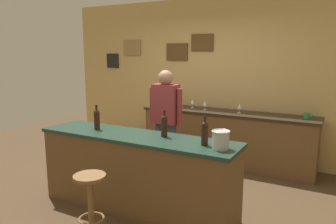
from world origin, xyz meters
TOP-DOWN VIEW (x-y plane):
  - ground_plane at (0.00, 0.00)m, footprint 10.00×10.00m
  - back_wall at (-0.01, 2.03)m, footprint 6.00×0.09m
  - bar_counter at (0.00, -0.40)m, footprint 2.45×0.60m
  - side_counter at (0.40, 1.65)m, footprint 2.89×0.56m
  - bartender at (-0.14, 0.56)m, footprint 0.52×0.21m
  - bar_stool at (-0.04, -1.15)m, footprint 0.32×0.32m
  - wine_bottle_a at (-0.58, -0.40)m, footprint 0.07×0.07m
  - wine_bottle_b at (0.32, -0.30)m, footprint 0.07×0.07m
  - wine_bottle_c at (0.86, -0.40)m, footprint 0.07×0.07m
  - ice_bucket at (1.05, -0.45)m, footprint 0.19×0.19m
  - wine_glass_a at (-0.53, 1.64)m, footprint 0.07×0.07m
  - wine_glass_b at (-0.41, 1.60)m, footprint 0.07×0.07m
  - wine_glass_c at (-0.25, 1.71)m, footprint 0.07×0.07m
  - wine_glass_d at (0.02, 1.64)m, footprint 0.07×0.07m
  - wine_glass_e at (0.61, 1.63)m, footprint 0.07×0.07m
  - coffee_mug at (1.62, 1.66)m, footprint 0.12×0.08m

SIDE VIEW (x-z plane):
  - ground_plane at x=0.00m, z-range 0.00..0.00m
  - side_counter at x=0.40m, z-range 0.00..0.90m
  - bar_stool at x=-0.04m, z-range 0.12..0.80m
  - bar_counter at x=0.00m, z-range 0.00..0.92m
  - bartender at x=-0.14m, z-range 0.13..1.75m
  - coffee_mug at x=1.62m, z-range 0.90..1.00m
  - wine_glass_a at x=-0.53m, z-range 0.93..1.09m
  - wine_glass_b at x=-0.41m, z-range 0.93..1.09m
  - wine_glass_c at x=-0.25m, z-range 0.93..1.09m
  - wine_glass_d at x=0.02m, z-range 0.93..1.09m
  - wine_glass_e at x=0.61m, z-range 0.93..1.09m
  - ice_bucket at x=1.05m, z-range 0.92..1.11m
  - wine_bottle_a at x=-0.58m, z-range 0.90..1.21m
  - wine_bottle_b at x=0.32m, z-range 0.90..1.21m
  - wine_bottle_c at x=0.86m, z-range 0.90..1.21m
  - back_wall at x=-0.01m, z-range 0.01..2.81m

